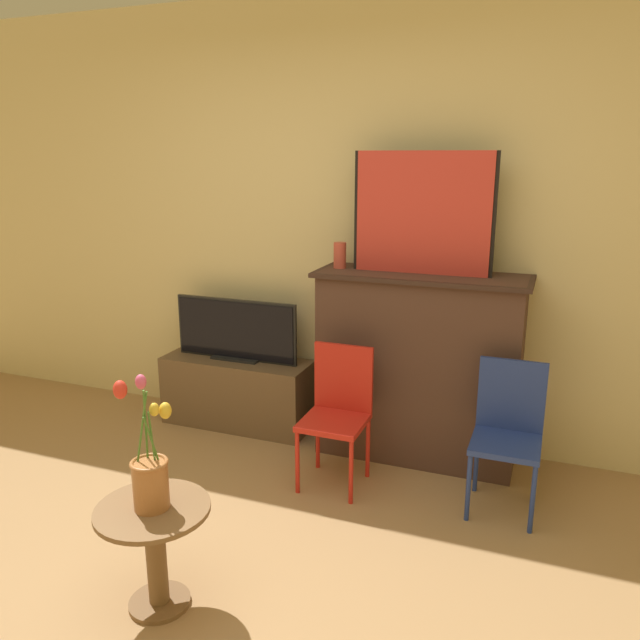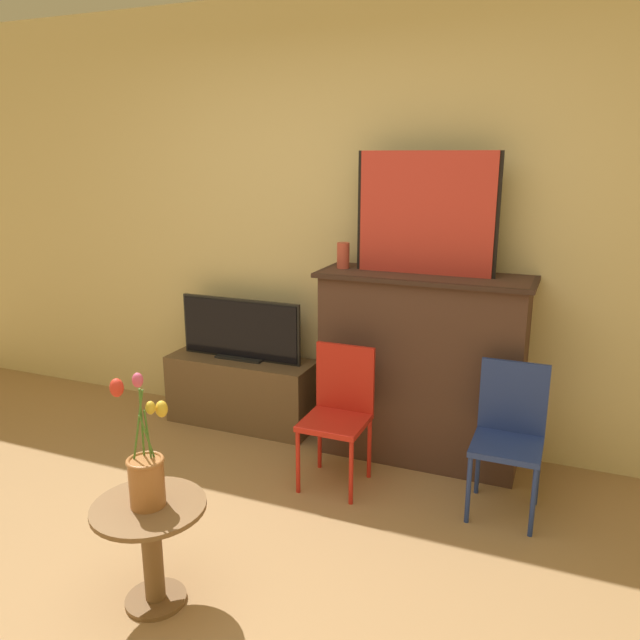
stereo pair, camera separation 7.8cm
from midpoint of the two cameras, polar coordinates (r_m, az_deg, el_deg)
The scene contains 10 objects.
wall_back at distance 3.91m, azimuth 3.68°, elevation 8.60°, with size 8.00×0.06×2.70m.
fireplace_mantel at distance 3.73m, azimuth 9.85°, elevation -4.14°, with size 1.22×0.44×1.12m.
painting at distance 3.55m, azimuth 10.28°, elevation 9.55°, with size 0.79×0.03×0.68m.
mantel_candle at distance 3.71m, azimuth 2.74°, elevation 5.92°, with size 0.07×0.07×0.15m.
tv_stand at distance 4.26m, azimuth -6.63°, elevation -6.47°, with size 1.00×0.35×0.46m.
tv_monitor at distance 4.13m, azimuth -6.77°, elevation -0.93°, with size 0.86×0.12×0.41m.
chair_red at distance 3.45m, azimuth 2.41°, elevation -7.95°, with size 0.34×0.34×0.77m.
chair_blue at distance 3.34m, azimuth 17.57°, elevation -9.50°, with size 0.34×0.34×0.77m.
side_table at distance 2.71m, azimuth -14.34°, elevation -18.80°, with size 0.45×0.45×0.45m.
vase_tulips at distance 2.57m, azimuth -14.80°, elevation -13.14°, with size 0.20×0.18×0.52m.
Camera 2 is at (1.30, -1.54, 1.78)m, focal length 35.00 mm.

